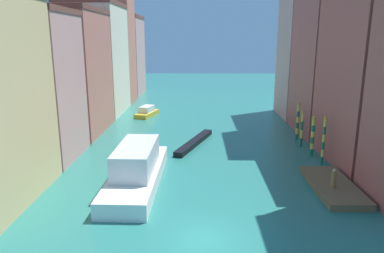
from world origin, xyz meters
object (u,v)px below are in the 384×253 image
Objects in this scene: waterfront_dock at (333,186)px; person_on_dock at (334,179)px; mooring_pole_2 at (302,128)px; gondola_black at (195,142)px; vaporetto_white at (137,169)px; motorboat_0 at (147,112)px; mooring_pole_3 at (298,121)px; mooring_pole_0 at (324,140)px; mooring_pole_1 at (313,135)px.

waterfront_dock is 1.21m from person_on_dock.
mooring_pole_2 reaches higher than gondola_black.
vaporetto_white reaches higher than person_on_dock.
mooring_pole_2 reaches higher than motorboat_0.
vaporetto_white is 26.02m from motorboat_0.
mooring_pole_2 is 2.81m from mooring_pole_3.
mooring_pole_0 reaches higher than gondola_black.
mooring_pole_1 reaches higher than motorboat_0.
mooring_pole_1 is 2.92m from mooring_pole_2.
mooring_pole_0 reaches higher than mooring_pole_2.
mooring_pole_2 is at bearing -96.13° from mooring_pole_3.
mooring_pole_2 is (0.98, 12.14, 0.82)m from person_on_dock.
mooring_pole_2 is 0.41× the size of gondola_black.
mooring_pole_1 is at bearing -90.44° from mooring_pole_3.
waterfront_dock is 8.72m from mooring_pole_1.
vaporetto_white is (-16.29, -4.90, -1.04)m from mooring_pole_0.
mooring_pole_0 is 1.14× the size of mooring_pole_1.
vaporetto_white is (-16.16, -7.62, -0.77)m from mooring_pole_1.
waterfront_dock is 14.35m from mooring_pole_3.
waterfront_dock is at bearing 68.41° from person_on_dock.
waterfront_dock is 32.24m from motorboat_0.
motorboat_0 is at bearing 132.34° from mooring_pole_0.
mooring_pole_0 is at bearing 79.47° from waterfront_dock.
waterfront_dock is 0.80× the size of gondola_black.
mooring_pole_3 is at bearing 86.02° from waterfront_dock.
mooring_pole_3 is at bearing 39.39° from vaporetto_white.
motorboat_0 is (-18.71, 15.33, -1.41)m from mooring_pole_2.
mooring_pole_0 is at bearing -89.42° from mooring_pole_3.
mooring_pole_1 reaches higher than waterfront_dock.
mooring_pole_3 is at bearing 90.58° from mooring_pole_0.
mooring_pole_0 reaches higher than person_on_dock.
mooring_pole_1 is at bearing 83.66° from waterfront_dock.
motorboat_0 is at bearing 146.58° from mooring_pole_3.
gondola_black is at bearing 129.69° from person_on_dock.
mooring_pole_0 is 28.41m from motorboat_0.
mooring_pole_3 is (1.28, 14.92, 1.01)m from person_on_dock.
mooring_pole_0 is 8.42m from mooring_pole_3.
mooring_pole_0 is 2.74m from mooring_pole_1.
mooring_pole_3 is (0.99, 14.18, 1.92)m from waterfront_dock.
gondola_black is (-11.43, 0.45, -1.72)m from mooring_pole_2.
person_on_dock is at bearing -111.59° from waterfront_dock.
vaporetto_white is (-14.93, 1.61, 0.09)m from person_on_dock.
waterfront_dock is 1.40× the size of motorboat_0.
mooring_pole_0 is 0.48× the size of gondola_black.
motorboat_0 is (-7.28, 14.88, 0.31)m from gondola_black.
vaporetto_white reaches higher than waterfront_dock.
waterfront_dock is at bearing -47.81° from gondola_black.
mooring_pole_3 is at bearing 89.56° from mooring_pole_1.
vaporetto_white is (-15.22, 0.87, 1.00)m from waterfront_dock.
person_on_dock is 0.36× the size of mooring_pole_1.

